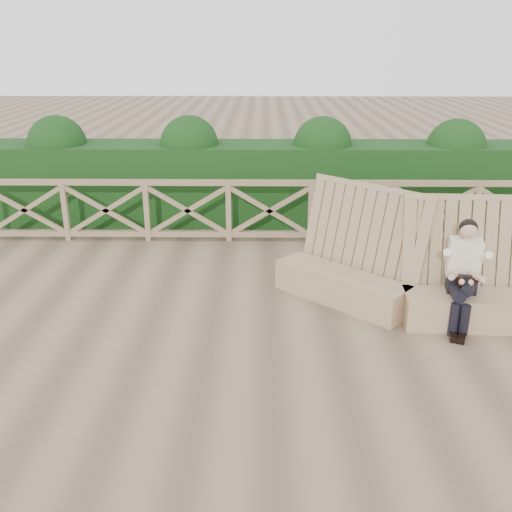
{
  "coord_description": "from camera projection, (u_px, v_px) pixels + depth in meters",
  "views": [
    {
      "loc": [
        -0.11,
        -6.04,
        3.38
      ],
      "look_at": [
        -0.19,
        0.4,
        0.9
      ],
      "focal_mm": 40.0,
      "sensor_mm": 36.0,
      "label": 1
    }
  ],
  "objects": [
    {
      "name": "guardrail",
      "position": [
        269.0,
        211.0,
        9.92
      ],
      "size": [
        10.1,
        0.09,
        1.1
      ],
      "color": "#866D4E",
      "rests_on": "ground"
    },
    {
      "name": "woman",
      "position": [
        464.0,
        271.0,
        6.95
      ],
      "size": [
        0.48,
        0.85,
        1.34
      ],
      "rotation": [
        0.0,
        0.0,
        -0.19
      ],
      "color": "black",
      "rests_on": "ground"
    },
    {
      "name": "bench",
      "position": [
        410.0,
        283.0,
        7.42
      ],
      "size": [
        3.48,
        1.98,
        1.55
      ],
      "rotation": [
        0.0,
        0.0,
        -0.35
      ],
      "color": "#8A714F",
      "rests_on": "ground"
    },
    {
      "name": "hedge",
      "position": [
        269.0,
        183.0,
        10.96
      ],
      "size": [
        12.0,
        1.2,
        1.5
      ],
      "primitive_type": "cube",
      "color": "black",
      "rests_on": "ground"
    },
    {
      "name": "ground",
      "position": [
        271.0,
        338.0,
        6.85
      ],
      "size": [
        60.0,
        60.0,
        0.0
      ],
      "primitive_type": "plane",
      "color": "brown",
      "rests_on": "ground"
    }
  ]
}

